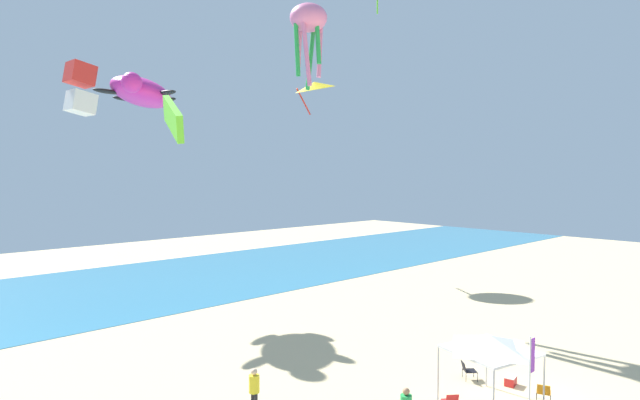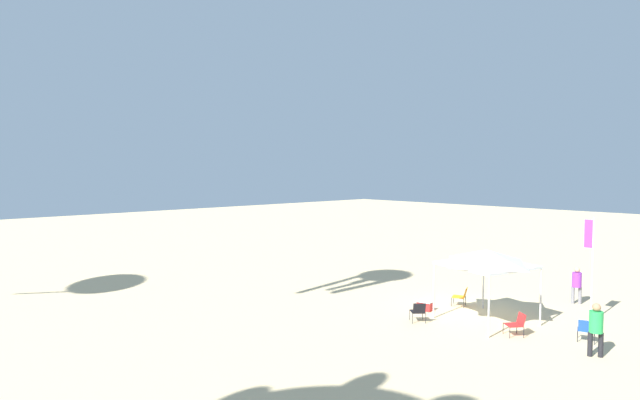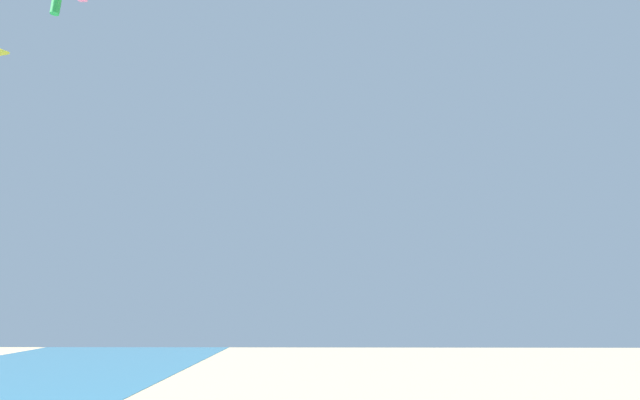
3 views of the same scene
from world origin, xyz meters
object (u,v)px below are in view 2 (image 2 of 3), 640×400
at_px(canopy_tent, 487,258).
at_px(person_watching_sky, 596,325).
at_px(banner_flag, 591,260).
at_px(person_far_stroller, 577,282).
at_px(cooler_box, 425,306).
at_px(folding_chair_left_of_tent, 586,329).
at_px(folding_chair_near_cooler, 461,295).
at_px(folding_chair_facing_ocean, 517,323).
at_px(folding_chair_right_of_tent, 418,311).

height_order(canopy_tent, person_watching_sky, canopy_tent).
height_order(banner_flag, person_watching_sky, banner_flag).
bearing_deg(person_watching_sky, person_far_stroller, 82.49).
bearing_deg(cooler_box, person_watching_sky, 176.07).
bearing_deg(person_watching_sky, folding_chair_left_of_tent, 87.86).
height_order(canopy_tent, banner_flag, banner_flag).
relative_size(folding_chair_near_cooler, cooler_box, 1.19).
distance_m(canopy_tent, folding_chair_facing_ocean, 2.72).
xyz_separation_m(person_far_stroller, person_watching_sky, (-2.88, 6.32, 0.04)).
bearing_deg(folding_chair_near_cooler, cooler_box, -44.39).
xyz_separation_m(folding_chair_near_cooler, person_watching_sky, (-6.18, 2.21, 0.54)).
bearing_deg(person_far_stroller, person_watching_sky, -103.35).
relative_size(folding_chair_facing_ocean, folding_chair_right_of_tent, 1.00).
bearing_deg(person_far_stroller, cooler_box, -162.20).
bearing_deg(person_watching_sky, folding_chair_near_cooler, 128.37).
bearing_deg(canopy_tent, person_watching_sky, 168.62).
distance_m(canopy_tent, person_far_stroller, 5.85).
bearing_deg(cooler_box, canopy_tent, -171.43).
relative_size(canopy_tent, cooler_box, 5.09).
relative_size(folding_chair_left_of_tent, cooler_box, 1.19).
xyz_separation_m(folding_chair_left_of_tent, person_far_stroller, (2.17, -5.09, 0.50)).
bearing_deg(person_watching_sky, folding_chair_facing_ocean, 145.42).
xyz_separation_m(folding_chair_facing_ocean, cooler_box, (4.21, -0.35, -0.27)).
distance_m(folding_chair_near_cooler, person_far_stroller, 5.30).
height_order(person_far_stroller, person_watching_sky, person_watching_sky).
bearing_deg(folding_chair_right_of_tent, canopy_tent, -179.76).
relative_size(folding_chair_near_cooler, person_far_stroller, 0.49).
height_order(folding_chair_near_cooler, person_watching_sky, person_watching_sky).
distance_m(folding_chair_near_cooler, cooler_box, 1.89).
bearing_deg(person_far_stroller, canopy_tent, -142.35).
bearing_deg(cooler_box, folding_chair_near_cooler, -111.91).
distance_m(folding_chair_facing_ocean, cooler_box, 4.24).
relative_size(folding_chair_near_cooler, person_watching_sky, 0.47).
relative_size(person_far_stroller, person_watching_sky, 0.96).
height_order(folding_chair_right_of_tent, cooler_box, folding_chair_right_of_tent).
distance_m(folding_chair_left_of_tent, banner_flag, 3.31).
height_order(folding_chair_left_of_tent, person_far_stroller, person_far_stroller).
relative_size(folding_chair_right_of_tent, banner_flag, 0.20).
bearing_deg(person_far_stroller, folding_chair_near_cooler, -166.60).
relative_size(canopy_tent, person_far_stroller, 2.10).
height_order(folding_chair_facing_ocean, cooler_box, folding_chair_facing_ocean).
height_order(folding_chair_right_of_tent, banner_flag, banner_flag).
relative_size(canopy_tent, folding_chair_right_of_tent, 4.28).
bearing_deg(folding_chair_right_of_tent, banner_flag, 178.14).
distance_m(folding_chair_near_cooler, banner_flag, 5.37).
bearing_deg(folding_chair_right_of_tent, folding_chair_facing_ocean, 151.91).
height_order(folding_chair_right_of_tent, person_far_stroller, person_far_stroller).
relative_size(folding_chair_facing_ocean, person_watching_sky, 0.47).
bearing_deg(banner_flag, folding_chair_near_cooler, 18.18).
relative_size(folding_chair_near_cooler, folding_chair_left_of_tent, 1.00).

